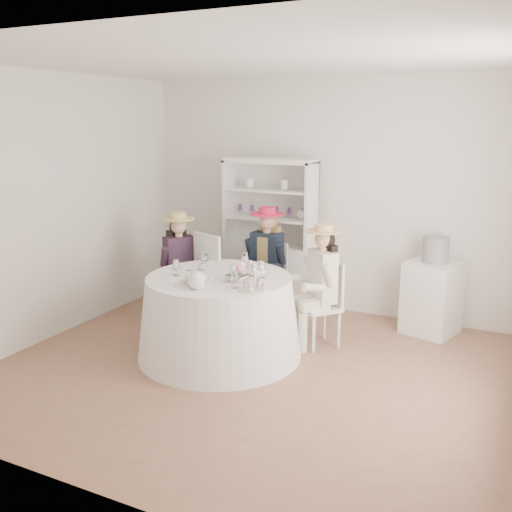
% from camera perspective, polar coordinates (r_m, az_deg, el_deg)
% --- Properties ---
extents(ground, '(4.50, 4.50, 0.00)m').
position_cam_1_polar(ground, '(5.31, -0.48, -11.31)').
color(ground, brown).
rests_on(ground, ground).
extents(ceiling, '(4.50, 4.50, 0.00)m').
position_cam_1_polar(ceiling, '(4.84, -0.55, 19.09)').
color(ceiling, white).
rests_on(ceiling, wall_back).
extents(wall_back, '(4.50, 0.00, 4.50)m').
position_cam_1_polar(wall_back, '(6.73, 7.15, 5.91)').
color(wall_back, white).
rests_on(wall_back, ground).
extents(wall_front, '(4.50, 0.00, 4.50)m').
position_cam_1_polar(wall_front, '(3.28, -16.32, -2.64)').
color(wall_front, white).
rests_on(wall_front, ground).
extents(wall_left, '(0.00, 4.50, 4.50)m').
position_cam_1_polar(wall_left, '(6.22, -19.45, 4.62)').
color(wall_left, white).
rests_on(wall_left, ground).
extents(tea_table, '(1.57, 1.57, 0.79)m').
position_cam_1_polar(tea_table, '(5.49, -3.67, -6.06)').
color(tea_table, white).
rests_on(tea_table, ground).
extents(hutch, '(1.08, 0.44, 1.80)m').
position_cam_1_polar(hutch, '(6.76, 1.48, -0.08)').
color(hutch, silver).
rests_on(hutch, ground).
extents(side_table, '(0.62, 0.62, 0.78)m').
position_cam_1_polar(side_table, '(6.34, 17.20, -3.99)').
color(side_table, silver).
rests_on(side_table, ground).
extents(hatbox, '(0.36, 0.36, 0.27)m').
position_cam_1_polar(hatbox, '(6.21, 17.53, 0.62)').
color(hatbox, black).
rests_on(hatbox, side_table).
extents(guest_left, '(0.54, 0.50, 1.25)m').
position_cam_1_polar(guest_left, '(6.30, -7.56, -0.59)').
color(guest_left, silver).
rests_on(guest_left, ground).
extents(guest_mid, '(0.48, 0.50, 1.31)m').
position_cam_1_polar(guest_mid, '(6.25, 1.01, -0.27)').
color(guest_mid, silver).
rests_on(guest_mid, ground).
extents(guest_right, '(0.52, 0.53, 1.25)m').
position_cam_1_polar(guest_right, '(5.65, 6.44, -2.24)').
color(guest_right, silver).
rests_on(guest_right, ground).
extents(spare_chair, '(0.55, 0.55, 1.05)m').
position_cam_1_polar(spare_chair, '(6.22, -4.03, -2.05)').
color(spare_chair, silver).
rests_on(spare_chair, ground).
extents(teacup_a, '(0.09, 0.09, 0.06)m').
position_cam_1_polar(teacup_a, '(5.59, -5.44, -1.15)').
color(teacup_a, white).
rests_on(teacup_a, tea_table).
extents(teacup_b, '(0.08, 0.08, 0.06)m').
position_cam_1_polar(teacup_b, '(5.56, -1.56, -1.17)').
color(teacup_b, white).
rests_on(teacup_b, tea_table).
extents(teacup_c, '(0.10, 0.10, 0.07)m').
position_cam_1_polar(teacup_c, '(5.41, -0.86, -1.58)').
color(teacup_c, white).
rests_on(teacup_c, tea_table).
extents(flower_bowl, '(0.25, 0.25, 0.05)m').
position_cam_1_polar(flower_bowl, '(5.21, -1.98, -2.28)').
color(flower_bowl, white).
rests_on(flower_bowl, tea_table).
extents(flower_arrangement, '(0.20, 0.19, 0.07)m').
position_cam_1_polar(flower_arrangement, '(5.23, -1.55, -1.39)').
color(flower_arrangement, '#D76B7E').
rests_on(flower_arrangement, tea_table).
extents(table_teapot, '(0.23, 0.16, 0.17)m').
position_cam_1_polar(table_teapot, '(4.98, -5.88, -2.49)').
color(table_teapot, white).
rests_on(table_teapot, tea_table).
extents(sandwich_plate, '(0.27, 0.27, 0.06)m').
position_cam_1_polar(sandwich_plate, '(5.13, -6.61, -2.72)').
color(sandwich_plate, white).
rests_on(sandwich_plate, tea_table).
extents(cupcake_stand, '(0.26, 0.26, 0.25)m').
position_cam_1_polar(cupcake_stand, '(4.93, -0.12, -2.40)').
color(cupcake_stand, white).
rests_on(cupcake_stand, tea_table).
extents(stemware_set, '(0.85, 0.88, 0.15)m').
position_cam_1_polar(stemware_set, '(5.35, -3.75, -1.30)').
color(stemware_set, white).
rests_on(stemware_set, tea_table).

